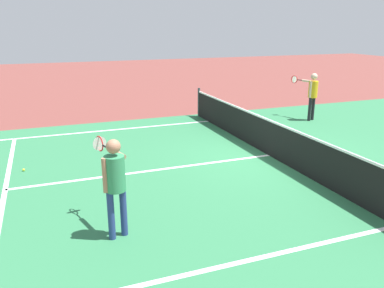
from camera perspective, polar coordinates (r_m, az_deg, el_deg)
ground_plane at (r=10.63m, az=11.11°, el=-1.62°), size 60.00×60.00×0.00m
court_surface_inbounds at (r=10.63m, az=11.11°, el=-1.62°), size 10.62×24.40×0.00m
line_sideline_left at (r=13.05m, az=-22.41°, el=0.89°), size 0.10×11.89×0.01m
line_service_near at (r=9.18m, az=-25.52°, el=-6.02°), size 8.22×0.10×0.01m
line_center_service at (r=9.40m, az=-5.77°, el=-3.84°), size 0.10×6.40×0.01m
net at (r=10.48m, az=11.26°, el=0.94°), size 10.10×0.09×1.07m
player_near at (r=6.29m, az=-11.18°, el=-4.77°), size 1.22×0.41×1.66m
player_far at (r=14.73m, az=17.07°, el=7.35°), size 1.21×0.48×1.69m
tennis_ball_mid_court at (r=10.13m, az=-23.26°, el=-3.47°), size 0.07×0.07×0.07m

